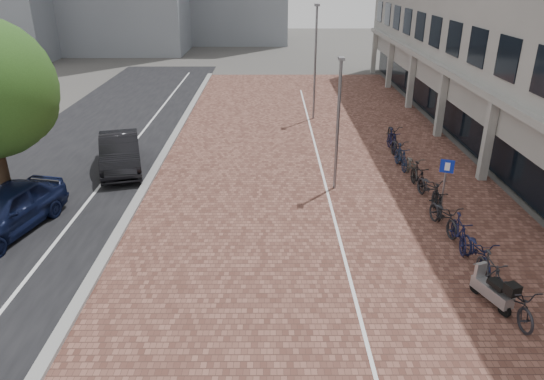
{
  "coord_description": "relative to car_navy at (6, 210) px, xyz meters",
  "views": [
    {
      "loc": [
        -0.07,
        -9.3,
        8.04
      ],
      "look_at": [
        0.0,
        6.0,
        1.3
      ],
      "focal_mm": 32.9,
      "sensor_mm": 36.0,
      "label": 1
    }
  ],
  "objects": [
    {
      "name": "car_dark",
      "position": [
        2.19,
        5.76,
        -0.02
      ],
      "size": [
        2.85,
        4.95,
        1.54
      ],
      "primitive_type": "imported",
      "rotation": [
        0.0,
        0.0,
        0.28
      ],
      "color": "black",
      "rests_on": "ground"
    },
    {
      "name": "car_navy",
      "position": [
        0.0,
        0.0,
        0.0
      ],
      "size": [
        2.93,
        4.97,
        1.59
      ],
      "primitive_type": "imported",
      "rotation": [
        0.0,
        0.0,
        -0.24
      ],
      "color": "black",
      "rests_on": "ground"
    },
    {
      "name": "bike_row",
      "position": [
        14.72,
        2.38,
        -0.27
      ],
      "size": [
        1.21,
        15.81,
        1.05
      ],
      "color": "black",
      "rests_on": "ground"
    },
    {
      "name": "parking_line",
      "position": [
        11.01,
        6.48,
        -0.76
      ],
      "size": [
        0.1,
        30.0,
        0.0
      ],
      "primitive_type": "cube",
      "color": "white",
      "rests_on": "plaza_brick"
    },
    {
      "name": "curb",
      "position": [
        3.71,
        6.48,
        -0.72
      ],
      "size": [
        0.35,
        42.0,
        0.14
      ],
      "primitive_type": "cube",
      "color": "gray",
      "rests_on": "ground"
    },
    {
      "name": "parking_sign",
      "position": [
        14.75,
        0.92,
        0.66
      ],
      "size": [
        0.44,
        0.2,
        2.21
      ],
      "rotation": [
        0.0,
        0.0,
        -0.37
      ],
      "color": "slate",
      "rests_on": "ground"
    },
    {
      "name": "plaza_brick",
      "position": [
        10.81,
        6.48,
        -0.78
      ],
      "size": [
        14.5,
        42.0,
        0.04
      ],
      "primitive_type": "cube",
      "color": "brown",
      "rests_on": "ground"
    },
    {
      "name": "street_asphalt",
      "position": [
        -0.19,
        6.48,
        -0.79
      ],
      "size": [
        8.0,
        50.0,
        0.03
      ],
      "primitive_type": "cube",
      "color": "black",
      "rests_on": "ground"
    },
    {
      "name": "scooter_front",
      "position": [
        14.5,
        -4.08,
        -0.29
      ],
      "size": [
        0.93,
        1.53,
        1.0
      ],
      "primitive_type": null,
      "rotation": [
        0.0,
        0.0,
        0.35
      ],
      "color": "#9D9EA2",
      "rests_on": "ground"
    },
    {
      "name": "lane_line",
      "position": [
        1.81,
        6.48,
        -0.77
      ],
      "size": [
        0.12,
        44.0,
        0.0
      ],
      "primitive_type": "cube",
      "color": "white",
      "rests_on": "street_asphalt"
    },
    {
      "name": "lamp_near",
      "position": [
        11.34,
        3.58,
        1.77
      ],
      "size": [
        0.12,
        0.12,
        5.13
      ],
      "primitive_type": "cylinder",
      "color": "gray",
      "rests_on": "ground"
    },
    {
      "name": "lamp_far",
      "position": [
        11.32,
        13.91,
        2.38
      ],
      "size": [
        0.12,
        0.12,
        6.35
      ],
      "primitive_type": "cylinder",
      "color": "gray",
      "rests_on": "ground"
    },
    {
      "name": "ground",
      "position": [
        8.81,
        -5.52,
        -0.79
      ],
      "size": [
        140.0,
        140.0,
        0.0
      ],
      "primitive_type": "plane",
      "color": "#474442",
      "rests_on": "ground"
    }
  ]
}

